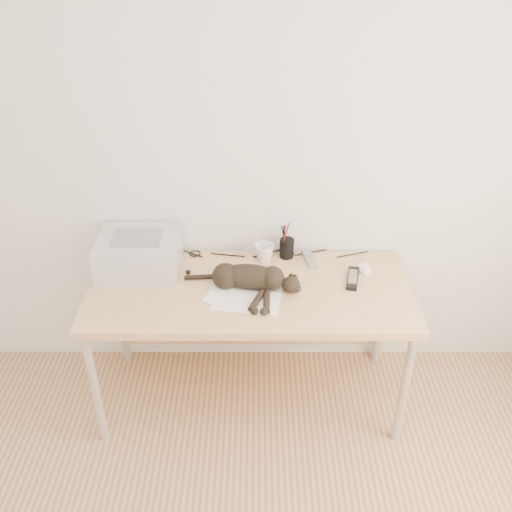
{
  "coord_description": "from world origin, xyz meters",
  "views": [
    {
      "loc": [
        0.03,
        -0.9,
        2.37
      ],
      "look_at": [
        0.03,
        1.34,
        0.96
      ],
      "focal_mm": 40.0,
      "sensor_mm": 36.0,
      "label": 1
    }
  ],
  "objects_px": {
    "pen_cup": "(287,248)",
    "mouse": "(364,266)",
    "mug": "(264,253)",
    "printer": "(139,253)",
    "cat": "(247,278)",
    "desk": "(250,299)"
  },
  "relations": [
    {
      "from": "pen_cup",
      "to": "mouse",
      "type": "relative_size",
      "value": 1.63
    },
    {
      "from": "mouse",
      "to": "mug",
      "type": "bearing_deg",
      "value": 162.0
    },
    {
      "from": "printer",
      "to": "mug",
      "type": "bearing_deg",
      "value": 7.14
    },
    {
      "from": "printer",
      "to": "pen_cup",
      "type": "relative_size",
      "value": 2.09
    },
    {
      "from": "cat",
      "to": "mouse",
      "type": "height_order",
      "value": "cat"
    },
    {
      "from": "pen_cup",
      "to": "mug",
      "type": "bearing_deg",
      "value": -161.65
    },
    {
      "from": "printer",
      "to": "cat",
      "type": "relative_size",
      "value": 0.7
    },
    {
      "from": "desk",
      "to": "cat",
      "type": "relative_size",
      "value": 2.75
    },
    {
      "from": "desk",
      "to": "cat",
      "type": "bearing_deg",
      "value": -100.03
    },
    {
      "from": "desk",
      "to": "mouse",
      "type": "bearing_deg",
      "value": 7.72
    },
    {
      "from": "cat",
      "to": "mouse",
      "type": "xyz_separation_m",
      "value": [
        0.6,
        0.17,
        -0.04
      ]
    },
    {
      "from": "printer",
      "to": "mug",
      "type": "relative_size",
      "value": 3.97
    },
    {
      "from": "desk",
      "to": "mouse",
      "type": "relative_size",
      "value": 13.32
    },
    {
      "from": "printer",
      "to": "pen_cup",
      "type": "xyz_separation_m",
      "value": [
        0.76,
        0.12,
        -0.04
      ]
    },
    {
      "from": "mug",
      "to": "pen_cup",
      "type": "distance_m",
      "value": 0.13
    },
    {
      "from": "mug",
      "to": "pen_cup",
      "type": "relative_size",
      "value": 0.53
    },
    {
      "from": "printer",
      "to": "cat",
      "type": "height_order",
      "value": "printer"
    },
    {
      "from": "cat",
      "to": "mug",
      "type": "bearing_deg",
      "value": 80.28
    },
    {
      "from": "cat",
      "to": "mug",
      "type": "xyz_separation_m",
      "value": [
        0.09,
        0.25,
        -0.01
      ]
    },
    {
      "from": "cat",
      "to": "mouse",
      "type": "bearing_deg",
      "value": 24.91
    },
    {
      "from": "cat",
      "to": "pen_cup",
      "type": "height_order",
      "value": "pen_cup"
    },
    {
      "from": "mouse",
      "to": "printer",
      "type": "bearing_deg",
      "value": 171.06
    }
  ]
}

